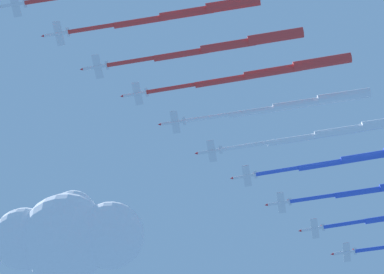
# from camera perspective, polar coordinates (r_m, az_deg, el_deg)

# --- Properties ---
(jet_port_inner) EXTENTS (73.17, 22.46, 3.67)m
(jet_port_inner) POSITION_cam_1_polar(r_m,az_deg,el_deg) (240.51, -0.29, 9.97)
(jet_port_inner) COLOR silver
(jet_starboard_inner) EXTENTS (74.59, 23.23, 3.70)m
(jet_starboard_inner) POSITION_cam_1_polar(r_m,az_deg,el_deg) (239.97, 3.08, 7.39)
(jet_starboard_inner) COLOR silver
(jet_port_mid) EXTENTS (78.73, 24.60, 3.66)m
(jet_port_mid) POSITION_cam_1_polar(r_m,az_deg,el_deg) (246.67, 6.68, 5.31)
(jet_port_mid) COLOR silver
(jet_starboard_mid) EXTENTS (73.54, 22.32, 3.69)m
(jet_starboard_mid) POSITION_cam_1_polar(r_m,az_deg,el_deg) (251.56, 8.72, 2.68)
(jet_starboard_mid) COLOR silver
(jet_port_outer) EXTENTS (77.76, 24.12, 3.69)m
(jet_port_outer) POSITION_cam_1_polar(r_m,az_deg,el_deg) (256.71, 12.13, 0.54)
(jet_port_outer) COLOR silver
(jet_starboard_outer) EXTENTS (72.51, 23.63, 3.70)m
(jet_starboard_outer) POSITION_cam_1_polar(r_m,az_deg,el_deg) (264.30, 13.91, -1.49)
(jet_starboard_outer) COLOR silver
(cloud_puff) EXTENTS (59.63, 42.12, 37.70)m
(cloud_puff) POSITION_cam_1_polar(r_m,az_deg,el_deg) (286.91, -9.93, -8.05)
(cloud_puff) COLOR white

